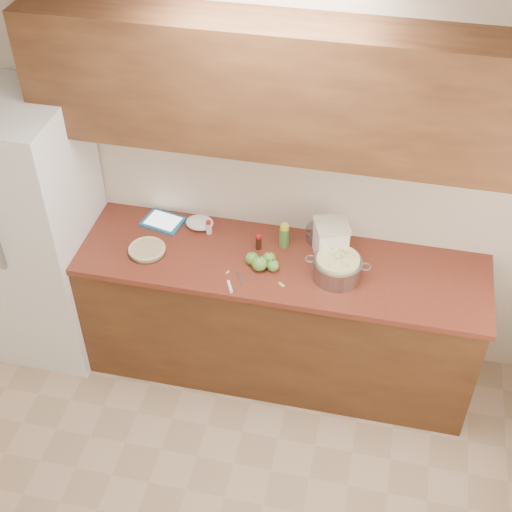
% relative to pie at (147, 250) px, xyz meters
% --- Properties ---
extents(room_shell, '(3.60, 3.60, 3.60)m').
position_rel_pie_xyz_m(room_shell, '(0.68, -1.39, 0.36)').
color(room_shell, tan).
rests_on(room_shell, ground).
extents(counter_run, '(2.64, 0.68, 0.92)m').
position_rel_pie_xyz_m(counter_run, '(0.68, 0.09, -0.48)').
color(counter_run, '#583419').
rests_on(counter_run, ground).
extents(upper_cabinets, '(2.60, 0.34, 0.70)m').
position_rel_pie_xyz_m(upper_cabinets, '(0.68, 0.24, 1.01)').
color(upper_cabinets, brown).
rests_on(upper_cabinets, room_shell).
extents(fridge, '(0.70, 0.70, 1.80)m').
position_rel_pie_xyz_m(fridge, '(-0.76, 0.05, -0.04)').
color(fridge, white).
rests_on(fridge, ground).
extents(pie, '(0.23, 0.23, 0.04)m').
position_rel_pie_xyz_m(pie, '(0.00, 0.00, 0.00)').
color(pie, silver).
rests_on(pie, counter_run).
extents(colander, '(0.37, 0.28, 0.14)m').
position_rel_pie_xyz_m(colander, '(1.12, 0.03, 0.05)').
color(colander, gray).
rests_on(colander, counter_run).
extents(flour_canister, '(0.24, 0.24, 0.23)m').
position_rel_pie_xyz_m(flour_canister, '(1.06, 0.21, 0.10)').
color(flour_canister, white).
rests_on(flour_canister, counter_run).
extents(tablet, '(0.28, 0.23, 0.02)m').
position_rel_pie_xyz_m(tablet, '(0.01, 0.29, -0.01)').
color(tablet, '#216DA2').
rests_on(tablet, counter_run).
extents(paring_knife, '(0.10, 0.18, 0.02)m').
position_rel_pie_xyz_m(paring_knife, '(0.56, -0.18, -0.01)').
color(paring_knife, gray).
rests_on(paring_knife, counter_run).
extents(lemon_bottle, '(0.06, 0.06, 0.16)m').
position_rel_pie_xyz_m(lemon_bottle, '(0.78, 0.23, 0.06)').
color(lemon_bottle, '#4C8C38').
rests_on(lemon_bottle, counter_run).
extents(cinnamon_shaker, '(0.04, 0.04, 0.09)m').
position_rel_pie_xyz_m(cinnamon_shaker, '(0.31, 0.25, 0.02)').
color(cinnamon_shaker, beige).
rests_on(cinnamon_shaker, counter_run).
extents(vanilla_bottle, '(0.04, 0.04, 0.10)m').
position_rel_pie_xyz_m(vanilla_bottle, '(0.64, 0.17, 0.03)').
color(vanilla_bottle, black).
rests_on(vanilla_bottle, counter_run).
extents(mixing_bowl, '(0.21, 0.21, 0.08)m').
position_rel_pie_xyz_m(mixing_bowl, '(0.99, 0.35, 0.02)').
color(mixing_bowl, silver).
rests_on(mixing_bowl, counter_run).
extents(paper_towel, '(0.21, 0.18, 0.07)m').
position_rel_pie_xyz_m(paper_towel, '(0.24, 0.29, 0.02)').
color(paper_towel, white).
rests_on(paper_towel, counter_run).
extents(apple_left, '(0.08, 0.08, 0.09)m').
position_rel_pie_xyz_m(apple_left, '(0.63, 0.04, 0.02)').
color(apple_left, '#589635').
rests_on(apple_left, counter_run).
extents(apple_center, '(0.08, 0.08, 0.09)m').
position_rel_pie_xyz_m(apple_center, '(0.72, 0.06, 0.02)').
color(apple_center, '#589635').
rests_on(apple_center, counter_run).
extents(apple_front, '(0.09, 0.09, 0.10)m').
position_rel_pie_xyz_m(apple_front, '(0.68, -0.00, 0.03)').
color(apple_front, '#589635').
rests_on(apple_front, counter_run).
extents(apple_extra, '(0.07, 0.07, 0.08)m').
position_rel_pie_xyz_m(apple_extra, '(0.76, 0.01, 0.02)').
color(apple_extra, '#589635').
rests_on(apple_extra, counter_run).
extents(peel_a, '(0.02, 0.03, 0.00)m').
position_rel_pie_xyz_m(peel_a, '(0.51, -0.07, -0.02)').
color(peel_a, '#88C15E').
rests_on(peel_a, counter_run).
extents(peel_b, '(0.04, 0.04, 0.00)m').
position_rel_pie_xyz_m(peel_b, '(0.83, -0.10, -0.02)').
color(peel_b, '#88C15E').
rests_on(peel_b, counter_run).
extents(peel_c, '(0.03, 0.04, 0.00)m').
position_rel_pie_xyz_m(peel_c, '(0.69, 0.03, -0.02)').
color(peel_c, '#88C15E').
rests_on(peel_c, counter_run).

